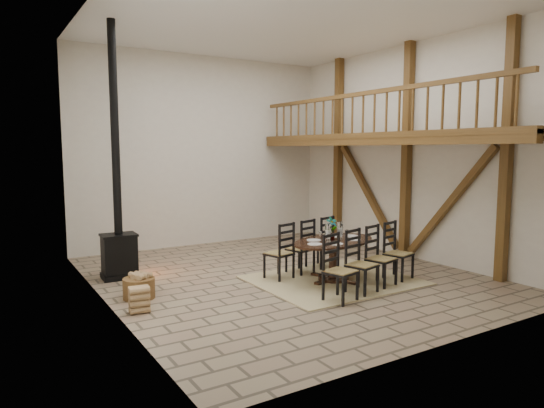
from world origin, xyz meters
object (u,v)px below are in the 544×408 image
dining_table (338,261)px  log_basket (139,287)px  wood_stove (118,223)px  log_stack (139,300)px

dining_table → log_basket: bearing=150.4°
wood_stove → log_stack: bearing=-94.8°
dining_table → log_basket: 3.72m
wood_stove → log_basket: wood_stove is taller
log_basket → log_stack: log_basket is taller
wood_stove → log_stack: (-0.28, -2.28, -0.90)m
dining_table → wood_stove: (-3.52, 2.49, 0.71)m
dining_table → wood_stove: bearing=130.2°
dining_table → wood_stove: size_ratio=0.52×
dining_table → log_basket: size_ratio=4.84×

